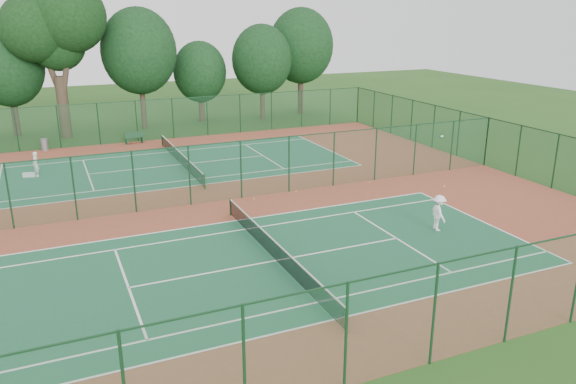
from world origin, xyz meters
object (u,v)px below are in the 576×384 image
at_px(player_far, 36,164).
at_px(kit_bag, 29,175).
at_px(trash_bin, 45,145).
at_px(bench, 135,137).
at_px(big_tree, 55,27).
at_px(player_near, 439,213).

height_order(player_far, kit_bag, player_far).
xyz_separation_m(trash_bin, bench, (6.97, -0.35, 0.05)).
height_order(trash_bin, big_tree, big_tree).
xyz_separation_m(bench, kit_bag, (-8.13, -7.32, -0.38)).
height_order(player_near, kit_bag, player_near).
bearing_deg(trash_bin, player_far, -94.91).
distance_m(bench, big_tree, 11.31).
xyz_separation_m(trash_bin, big_tree, (1.98, 4.70, 8.85)).
xyz_separation_m(player_near, player_far, (-18.49, 18.74, -0.08)).
bearing_deg(player_near, kit_bag, 55.82).
height_order(player_far, big_tree, big_tree).
bearing_deg(kit_bag, player_far, 8.09).
relative_size(player_far, bench, 0.98).
bearing_deg(big_tree, bench, -45.33).
xyz_separation_m(player_near, bench, (-10.85, 26.14, -0.40)).
height_order(bench, big_tree, big_tree).
bearing_deg(player_far, player_near, 27.33).
xyz_separation_m(bench, big_tree, (-5.00, 5.05, 8.80)).
height_order(bench, kit_bag, bench).
relative_size(bench, kit_bag, 2.17).
bearing_deg(bench, player_far, -144.02).
bearing_deg(kit_bag, bench, 59.15).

